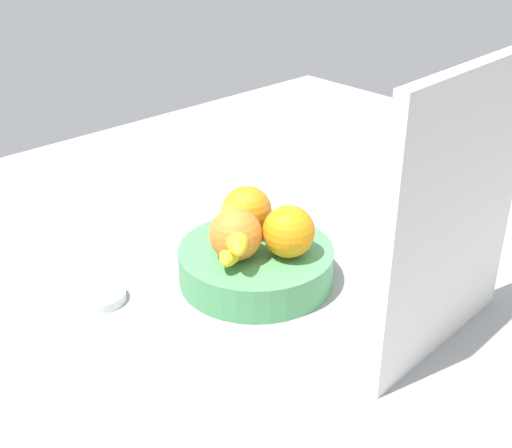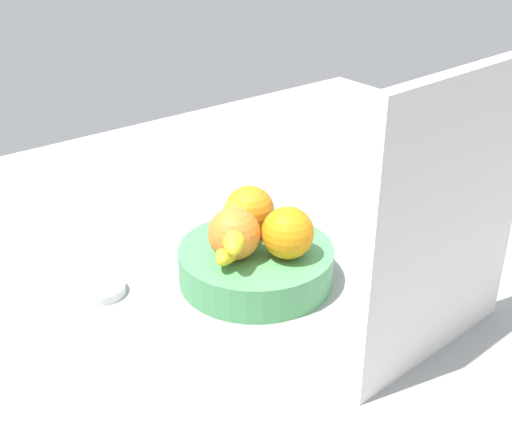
{
  "view_description": "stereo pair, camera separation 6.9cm",
  "coord_description": "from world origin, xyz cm",
  "px_view_note": "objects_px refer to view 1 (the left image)",
  "views": [
    {
      "loc": [
        56.3,
        63.49,
        53.55
      ],
      "look_at": [
        -1.41,
        1.88,
        9.3
      ],
      "focal_mm": 47.25,
      "sensor_mm": 36.0,
      "label": 1
    },
    {
      "loc": [
        51.1,
        67.98,
        53.55
      ],
      "look_at": [
        -1.41,
        1.88,
        9.3
      ],
      "focal_mm": 47.25,
      "sensor_mm": 36.0,
      "label": 2
    }
  ],
  "objects_px": {
    "cutting_board": "(453,217)",
    "fruit_bowl": "(256,264)",
    "orange_front_right": "(247,211)",
    "banana_bunch": "(235,229)",
    "jar_lid": "(101,296)",
    "orange_center": "(236,235)",
    "orange_front_left": "(289,232)"
  },
  "relations": [
    {
      "from": "fruit_bowl",
      "to": "jar_lid",
      "type": "relative_size",
      "value": 3.18
    },
    {
      "from": "fruit_bowl",
      "to": "cutting_board",
      "type": "height_order",
      "value": "cutting_board"
    },
    {
      "from": "fruit_bowl",
      "to": "orange_center",
      "type": "bearing_deg",
      "value": -0.54
    },
    {
      "from": "cutting_board",
      "to": "orange_front_right",
      "type": "bearing_deg",
      "value": -84.89
    },
    {
      "from": "orange_front_right",
      "to": "orange_front_left",
      "type": "bearing_deg",
      "value": 89.23
    },
    {
      "from": "banana_bunch",
      "to": "cutting_board",
      "type": "xyz_separation_m",
      "value": [
        -0.09,
        0.29,
        0.1
      ]
    },
    {
      "from": "banana_bunch",
      "to": "jar_lid",
      "type": "distance_m",
      "value": 0.21
    },
    {
      "from": "banana_bunch",
      "to": "jar_lid",
      "type": "height_order",
      "value": "banana_bunch"
    },
    {
      "from": "cutting_board",
      "to": "fruit_bowl",
      "type": "bearing_deg",
      "value": -78.93
    },
    {
      "from": "orange_front_left",
      "to": "banana_bunch",
      "type": "xyz_separation_m",
      "value": [
        0.04,
        -0.07,
        -0.01
      ]
    },
    {
      "from": "cutting_board",
      "to": "orange_front_left",
      "type": "bearing_deg",
      "value": -81.51
    },
    {
      "from": "jar_lid",
      "to": "fruit_bowl",
      "type": "bearing_deg",
      "value": 150.73
    },
    {
      "from": "orange_center",
      "to": "banana_bunch",
      "type": "height_order",
      "value": "orange_center"
    },
    {
      "from": "orange_front_left",
      "to": "cutting_board",
      "type": "bearing_deg",
      "value": 101.31
    },
    {
      "from": "orange_front_left",
      "to": "orange_center",
      "type": "bearing_deg",
      "value": -36.57
    },
    {
      "from": "orange_front_left",
      "to": "orange_center",
      "type": "xyz_separation_m",
      "value": [
        0.06,
        -0.04,
        0.0
      ]
    },
    {
      "from": "fruit_bowl",
      "to": "orange_center",
      "type": "height_order",
      "value": "orange_center"
    },
    {
      "from": "banana_bunch",
      "to": "jar_lid",
      "type": "relative_size",
      "value": 2.3
    },
    {
      "from": "orange_front_left",
      "to": "orange_front_right",
      "type": "height_order",
      "value": "same"
    },
    {
      "from": "orange_center",
      "to": "banana_bunch",
      "type": "relative_size",
      "value": 0.45
    },
    {
      "from": "banana_bunch",
      "to": "cutting_board",
      "type": "height_order",
      "value": "cutting_board"
    },
    {
      "from": "jar_lid",
      "to": "banana_bunch",
      "type": "bearing_deg",
      "value": 153.43
    },
    {
      "from": "fruit_bowl",
      "to": "orange_front_right",
      "type": "xyz_separation_m",
      "value": [
        -0.02,
        -0.04,
        0.06
      ]
    },
    {
      "from": "fruit_bowl",
      "to": "banana_bunch",
      "type": "bearing_deg",
      "value": -47.61
    },
    {
      "from": "orange_front_right",
      "to": "banana_bunch",
      "type": "height_order",
      "value": "orange_front_right"
    },
    {
      "from": "fruit_bowl",
      "to": "orange_center",
      "type": "xyz_separation_m",
      "value": [
        0.04,
        -0.0,
        0.06
      ]
    },
    {
      "from": "orange_front_left",
      "to": "jar_lid",
      "type": "height_order",
      "value": "orange_front_left"
    },
    {
      "from": "orange_center",
      "to": "jar_lid",
      "type": "relative_size",
      "value": 1.04
    },
    {
      "from": "banana_bunch",
      "to": "jar_lid",
      "type": "bearing_deg",
      "value": -26.57
    },
    {
      "from": "fruit_bowl",
      "to": "jar_lid",
      "type": "distance_m",
      "value": 0.23
    },
    {
      "from": "orange_front_right",
      "to": "cutting_board",
      "type": "relative_size",
      "value": 0.21
    },
    {
      "from": "fruit_bowl",
      "to": "orange_front_right",
      "type": "distance_m",
      "value": 0.08
    }
  ]
}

